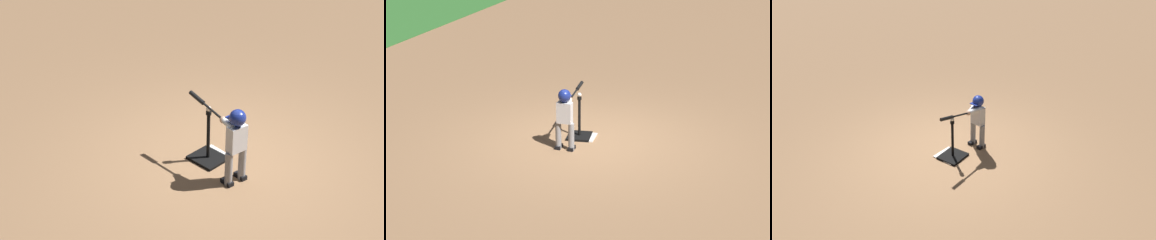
# 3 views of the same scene
# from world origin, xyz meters

# --- Properties ---
(ground_plane) EXTENTS (90.00, 90.00, 0.00)m
(ground_plane) POSITION_xyz_m (0.00, 0.00, 0.00)
(ground_plane) COLOR #99704C
(home_plate) EXTENTS (0.47, 0.47, 0.02)m
(home_plate) POSITION_xyz_m (0.13, 0.14, 0.01)
(home_plate) COLOR white
(home_plate) RESTS_ON ground_plane
(batting_tee) EXTENTS (0.47, 0.42, 0.77)m
(batting_tee) POSITION_xyz_m (0.12, 0.21, 0.10)
(batting_tee) COLOR black
(batting_tee) RESTS_ON ground_plane
(batter_child) EXTENTS (1.07, 0.35, 1.07)m
(batter_child) POSITION_xyz_m (-0.45, 0.35, 0.67)
(batter_child) COLOR gray
(batter_child) RESTS_ON ground_plane
(baseball) EXTENTS (0.07, 0.07, 0.07)m
(baseball) POSITION_xyz_m (0.12, 0.21, 0.80)
(baseball) COLOR white
(baseball) RESTS_ON batting_tee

